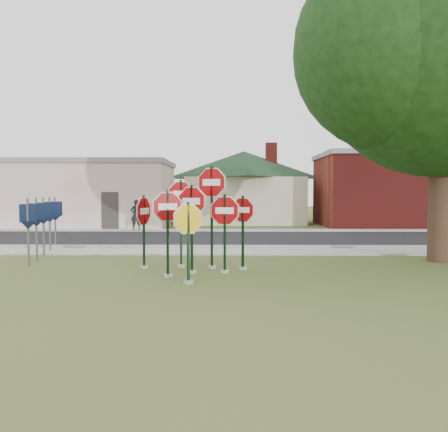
{
  "coord_description": "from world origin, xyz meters",
  "views": [
    {
      "loc": [
        0.89,
        -10.19,
        2.16
      ],
      "look_at": [
        0.76,
        2.0,
        1.51
      ],
      "focal_mm": 35.0,
      "sensor_mm": 36.0,
      "label": 1
    }
  ],
  "objects_px": {
    "stop_sign_center": "(192,216)",
    "stop_sign_left": "(168,222)",
    "oak_tree": "(444,43)",
    "pedestrian": "(136,215)",
    "stop_sign_yellow": "(188,234)"
  },
  "relations": [
    {
      "from": "stop_sign_center",
      "to": "stop_sign_left",
      "type": "height_order",
      "value": "stop_sign_center"
    },
    {
      "from": "oak_tree",
      "to": "pedestrian",
      "type": "xyz_separation_m",
      "value": [
        -11.85,
        10.86,
        -5.82
      ]
    },
    {
      "from": "stop_sign_left",
      "to": "oak_tree",
      "type": "distance_m",
      "value": 10.09
    },
    {
      "from": "stop_sign_center",
      "to": "oak_tree",
      "type": "xyz_separation_m",
      "value": [
        7.6,
        2.1,
        5.2
      ]
    },
    {
      "from": "pedestrian",
      "to": "stop_sign_left",
      "type": "bearing_deg",
      "value": 82.12
    },
    {
      "from": "stop_sign_yellow",
      "to": "pedestrian",
      "type": "bearing_deg",
      "value": 106.67
    },
    {
      "from": "stop_sign_yellow",
      "to": "pedestrian",
      "type": "distance_m",
      "value": 14.95
    },
    {
      "from": "stop_sign_center",
      "to": "stop_sign_yellow",
      "type": "relative_size",
      "value": 1.22
    },
    {
      "from": "stop_sign_center",
      "to": "oak_tree",
      "type": "relative_size",
      "value": 0.21
    },
    {
      "from": "stop_sign_center",
      "to": "stop_sign_left",
      "type": "distance_m",
      "value": 0.8
    },
    {
      "from": "stop_sign_center",
      "to": "pedestrian",
      "type": "xyz_separation_m",
      "value": [
        -4.26,
        12.96,
        -0.62
      ]
    },
    {
      "from": "stop_sign_yellow",
      "to": "stop_sign_left",
      "type": "bearing_deg",
      "value": 126.58
    },
    {
      "from": "stop_sign_yellow",
      "to": "oak_tree",
      "type": "height_order",
      "value": "oak_tree"
    },
    {
      "from": "stop_sign_yellow",
      "to": "oak_tree",
      "type": "relative_size",
      "value": 0.17
    },
    {
      "from": "stop_sign_center",
      "to": "stop_sign_left",
      "type": "bearing_deg",
      "value": -135.73
    }
  ]
}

